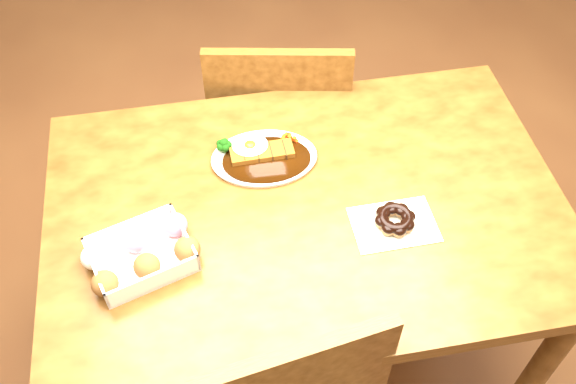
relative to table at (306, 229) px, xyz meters
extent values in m
plane|color=brown|center=(0.00, 0.00, -0.65)|extent=(6.00, 6.00, 0.00)
cube|color=#44260D|center=(0.00, 0.00, 0.08)|extent=(1.20, 0.80, 0.04)
cylinder|color=#44260D|center=(0.54, -0.34, -0.30)|extent=(0.06, 0.06, 0.71)
cylinder|color=#44260D|center=(-0.54, 0.34, -0.30)|extent=(0.06, 0.06, 0.71)
cylinder|color=#44260D|center=(0.54, 0.34, -0.30)|extent=(0.06, 0.06, 0.71)
cube|color=#44260D|center=(0.04, 0.60, -0.22)|extent=(0.49, 0.49, 0.04)
cylinder|color=#44260D|center=(0.24, 0.74, -0.45)|extent=(0.04, 0.04, 0.41)
cylinder|color=#44260D|center=(-0.10, 0.80, -0.45)|extent=(0.04, 0.04, 0.41)
cylinder|color=#44260D|center=(0.17, 0.40, -0.45)|extent=(0.04, 0.04, 0.41)
cylinder|color=#44260D|center=(-0.16, 0.46, -0.45)|extent=(0.04, 0.04, 0.41)
cube|color=#44260D|center=(0.00, 0.41, 0.02)|extent=(0.40, 0.10, 0.40)
ellipsoid|color=white|center=(-0.08, 0.15, 0.10)|extent=(0.26, 0.19, 0.01)
ellipsoid|color=black|center=(-0.07, 0.14, 0.11)|extent=(0.22, 0.16, 0.01)
cube|color=#6B380C|center=(-0.08, 0.16, 0.12)|extent=(0.16, 0.06, 0.02)
ellipsoid|color=white|center=(-0.11, 0.18, 0.13)|extent=(0.09, 0.08, 0.01)
ellipsoid|color=#FFB214|center=(-0.11, 0.18, 0.13)|extent=(0.03, 0.03, 0.02)
cube|color=white|center=(-0.38, -0.09, 0.13)|extent=(0.24, 0.21, 0.05)
ellipsoid|color=brown|center=(-0.45, -0.16, 0.13)|extent=(0.06, 0.06, 0.05)
ellipsoid|color=brown|center=(-0.37, -0.13, 0.13)|extent=(0.06, 0.06, 0.05)
ellipsoid|color=brown|center=(-0.28, -0.10, 0.13)|extent=(0.06, 0.06, 0.05)
ellipsoid|color=beige|center=(-0.48, -0.09, 0.13)|extent=(0.06, 0.06, 0.05)
ellipsoid|color=pink|center=(-0.39, -0.06, 0.13)|extent=(0.06, 0.06, 0.05)
ellipsoid|color=pink|center=(-0.30, -0.03, 0.13)|extent=(0.06, 0.06, 0.05)
cube|color=silver|center=(0.18, -0.09, 0.10)|extent=(0.19, 0.14, 0.00)
torus|color=olive|center=(0.18, -0.09, 0.12)|extent=(0.09, 0.09, 0.03)
torus|color=black|center=(0.18, -0.09, 0.13)|extent=(0.08, 0.08, 0.02)
camera|label=1|loc=(-0.21, -0.90, 1.26)|focal=40.00mm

